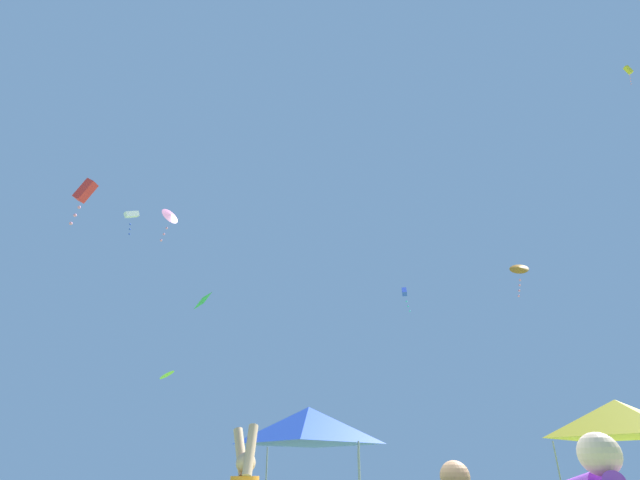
{
  "coord_description": "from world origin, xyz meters",
  "views": [
    {
      "loc": [
        -0.29,
        -4.44,
        1.61
      ],
      "look_at": [
        -1.76,
        17.27,
        12.42
      ],
      "focal_mm": 26.35,
      "sensor_mm": 36.0,
      "label": 1
    }
  ],
  "objects_px": {
    "kite_pink_delta": "(170,216)",
    "kite_orange_delta": "(519,269)",
    "canopy_tent_blue": "(309,425)",
    "kite_red_box": "(85,192)",
    "kite_yellow_box": "(628,70)",
    "kite_lime_delta": "(167,374)",
    "kite_white_box": "(132,215)",
    "kite_blue_box": "(405,292)",
    "canopy_tent_yellow": "(619,418)",
    "kite_green_diamond": "(202,300)"
  },
  "relations": [
    {
      "from": "canopy_tent_blue",
      "to": "kite_yellow_box",
      "type": "xyz_separation_m",
      "value": [
        19.03,
        8.37,
        21.25
      ]
    },
    {
      "from": "kite_yellow_box",
      "to": "kite_orange_delta",
      "type": "height_order",
      "value": "kite_yellow_box"
    },
    {
      "from": "kite_red_box",
      "to": "kite_lime_delta",
      "type": "distance_m",
      "value": 11.86
    },
    {
      "from": "kite_pink_delta",
      "to": "kite_orange_delta",
      "type": "xyz_separation_m",
      "value": [
        23.87,
        -0.87,
        -5.28
      ]
    },
    {
      "from": "canopy_tent_yellow",
      "to": "kite_orange_delta",
      "type": "height_order",
      "value": "kite_orange_delta"
    },
    {
      "from": "kite_orange_delta",
      "to": "kite_blue_box",
      "type": "bearing_deg",
      "value": 148.48
    },
    {
      "from": "kite_green_diamond",
      "to": "kite_lime_delta",
      "type": "relative_size",
      "value": 0.81
    },
    {
      "from": "kite_blue_box",
      "to": "canopy_tent_yellow",
      "type": "bearing_deg",
      "value": -76.38
    },
    {
      "from": "canopy_tent_yellow",
      "to": "kite_green_diamond",
      "type": "xyz_separation_m",
      "value": [
        -16.06,
        7.82,
        6.85
      ]
    },
    {
      "from": "canopy_tent_blue",
      "to": "kite_green_diamond",
      "type": "xyz_separation_m",
      "value": [
        -6.7,
        9.25,
        7.11
      ]
    },
    {
      "from": "canopy_tent_yellow",
      "to": "kite_blue_box",
      "type": "bearing_deg",
      "value": 103.62
    },
    {
      "from": "kite_red_box",
      "to": "canopy_tent_blue",
      "type": "bearing_deg",
      "value": -10.27
    },
    {
      "from": "kite_pink_delta",
      "to": "kite_yellow_box",
      "type": "bearing_deg",
      "value": -12.12
    },
    {
      "from": "canopy_tent_blue",
      "to": "kite_orange_delta",
      "type": "xyz_separation_m",
      "value": [
        12.13,
        14.11,
        10.44
      ]
    },
    {
      "from": "kite_blue_box",
      "to": "kite_white_box",
      "type": "distance_m",
      "value": 20.8
    },
    {
      "from": "kite_blue_box",
      "to": "kite_white_box",
      "type": "xyz_separation_m",
      "value": [
        -19.81,
        -3.65,
        5.18
      ]
    },
    {
      "from": "kite_green_diamond",
      "to": "kite_lime_delta",
      "type": "bearing_deg",
      "value": 130.53
    },
    {
      "from": "kite_white_box",
      "to": "kite_yellow_box",
      "type": "bearing_deg",
      "value": -10.63
    },
    {
      "from": "kite_yellow_box",
      "to": "kite_blue_box",
      "type": "height_order",
      "value": "kite_yellow_box"
    },
    {
      "from": "kite_lime_delta",
      "to": "kite_red_box",
      "type": "bearing_deg",
      "value": -92.82
    },
    {
      "from": "kite_blue_box",
      "to": "kite_orange_delta",
      "type": "distance_m",
      "value": 8.05
    },
    {
      "from": "kite_green_diamond",
      "to": "kite_orange_delta",
      "type": "height_order",
      "value": "kite_orange_delta"
    },
    {
      "from": "canopy_tent_yellow",
      "to": "kite_yellow_box",
      "type": "height_order",
      "value": "kite_yellow_box"
    },
    {
      "from": "kite_yellow_box",
      "to": "kite_red_box",
      "type": "height_order",
      "value": "kite_yellow_box"
    },
    {
      "from": "kite_pink_delta",
      "to": "kite_white_box",
      "type": "height_order",
      "value": "kite_pink_delta"
    },
    {
      "from": "kite_lime_delta",
      "to": "canopy_tent_blue",
      "type": "bearing_deg",
      "value": -52.93
    },
    {
      "from": "canopy_tent_blue",
      "to": "kite_red_box",
      "type": "distance_m",
      "value": 13.65
    },
    {
      "from": "kite_lime_delta",
      "to": "kite_white_box",
      "type": "relative_size",
      "value": 0.47
    },
    {
      "from": "kite_pink_delta",
      "to": "kite_lime_delta",
      "type": "xyz_separation_m",
      "value": [
        2.53,
        -2.79,
        -11.92
      ]
    },
    {
      "from": "canopy_tent_yellow",
      "to": "kite_yellow_box",
      "type": "relative_size",
      "value": 2.72
    },
    {
      "from": "canopy_tent_yellow",
      "to": "kite_yellow_box",
      "type": "distance_m",
      "value": 24.12
    },
    {
      "from": "canopy_tent_yellow",
      "to": "kite_yellow_box",
      "type": "xyz_separation_m",
      "value": [
        9.67,
        6.94,
        20.98
      ]
    },
    {
      "from": "kite_lime_delta",
      "to": "kite_orange_delta",
      "type": "distance_m",
      "value": 22.43
    },
    {
      "from": "kite_lime_delta",
      "to": "kite_yellow_box",
      "type": "bearing_deg",
      "value": -7.71
    },
    {
      "from": "canopy_tent_yellow",
      "to": "kite_blue_box",
      "type": "distance_m",
      "value": 20.19
    },
    {
      "from": "canopy_tent_blue",
      "to": "kite_red_box",
      "type": "height_order",
      "value": "kite_red_box"
    },
    {
      "from": "kite_red_box",
      "to": "kite_lime_delta",
      "type": "bearing_deg",
      "value": 87.18
    },
    {
      "from": "kite_white_box",
      "to": "kite_orange_delta",
      "type": "distance_m",
      "value": 27.2
    },
    {
      "from": "kite_yellow_box",
      "to": "kite_orange_delta",
      "type": "distance_m",
      "value": 14.06
    },
    {
      "from": "kite_green_diamond",
      "to": "kite_yellow_box",
      "type": "distance_m",
      "value": 29.37
    },
    {
      "from": "canopy_tent_yellow",
      "to": "kite_white_box",
      "type": "xyz_separation_m",
      "value": [
        -23.9,
        13.24,
        15.48
      ]
    },
    {
      "from": "kite_blue_box",
      "to": "kite_orange_delta",
      "type": "xyz_separation_m",
      "value": [
        6.86,
        -4.21,
        -0.13
      ]
    },
    {
      "from": "kite_blue_box",
      "to": "kite_orange_delta",
      "type": "relative_size",
      "value": 0.8
    },
    {
      "from": "kite_orange_delta",
      "to": "canopy_tent_blue",
      "type": "bearing_deg",
      "value": -130.67
    },
    {
      "from": "kite_yellow_box",
      "to": "kite_pink_delta",
      "type": "bearing_deg",
      "value": 167.88
    },
    {
      "from": "kite_pink_delta",
      "to": "kite_blue_box",
      "type": "distance_m",
      "value": 18.08
    },
    {
      "from": "kite_yellow_box",
      "to": "kite_blue_box",
      "type": "xyz_separation_m",
      "value": [
        -13.76,
        9.95,
        -10.68
      ]
    },
    {
      "from": "kite_green_diamond",
      "to": "kite_blue_box",
      "type": "xyz_separation_m",
      "value": [
        11.97,
        9.06,
        3.45
      ]
    },
    {
      "from": "kite_lime_delta",
      "to": "kite_pink_delta",
      "type": "bearing_deg",
      "value": 132.26
    },
    {
      "from": "canopy_tent_yellow",
      "to": "kite_lime_delta",
      "type": "height_order",
      "value": "kite_lime_delta"
    }
  ]
}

